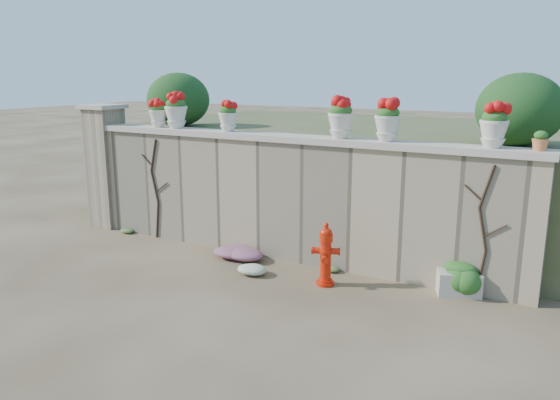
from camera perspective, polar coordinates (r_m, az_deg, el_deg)
The scene contains 21 objects.
ground at distance 8.05m, azimuth -5.75°, elevation -9.54°, with size 80.00×80.00×0.00m, color #4A3A25.
stone_wall at distance 9.20m, azimuth 0.52°, elevation -0.01°, with size 8.00×0.40×2.00m, color #9D8968.
wall_cap at distance 9.02m, azimuth 0.54°, elevation 6.50°, with size 8.10×0.52×0.10m, color #BDB2A0.
gate_pillar at distance 11.68m, azimuth -17.67°, elevation 3.48°, with size 0.72×0.72×2.48m.
raised_fill at distance 12.05m, azimuth 7.86°, elevation 3.01°, with size 9.00×6.00×2.00m, color #384C23.
back_shrub_left at distance 11.77m, azimuth -10.57°, elevation 10.28°, with size 1.30×1.30×1.10m, color #143814.
back_shrub_right at distance 9.12m, azimuth 23.79°, elevation 8.63°, with size 1.30×1.30×1.10m, color #143814.
vine_left at distance 10.55m, azimuth -12.91°, elevation 1.31°, with size 0.60×0.04×1.91m.
vine_right at distance 7.99m, azimuth 20.48°, elevation -2.96°, with size 0.60×0.04×1.91m.
fire_hydrant at distance 8.13m, azimuth 4.80°, elevation -5.66°, with size 0.41×0.29×0.96m.
planter_box at distance 8.24m, azimuth 18.23°, elevation -7.91°, with size 0.68×0.53×0.49m.
green_shrub at distance 8.20m, azimuth 18.34°, elevation -7.73°, with size 0.56×0.50×0.53m, color #1E5119.
magenta_clump at distance 9.35m, azimuth -4.15°, elevation -5.43°, with size 0.91×0.60×0.24m, color #B82493.
white_flowers at distance 8.68m, azimuth -3.27°, elevation -7.08°, with size 0.54×0.43×0.19m, color white.
urn_pot_0 at distance 10.55m, azimuth -12.64°, elevation 8.83°, with size 0.33×0.33×0.52m.
urn_pot_1 at distance 10.26m, azimuth -10.81°, elevation 9.16°, with size 0.41×0.41×0.65m.
urn_pot_2 at distance 9.58m, azimuth -5.46°, elevation 8.69°, with size 0.33×0.33×0.52m.
urn_pot_3 at distance 8.56m, azimuth 6.37°, elevation 8.49°, with size 0.40×0.40×0.63m.
urn_pot_4 at distance 8.30m, azimuth 11.18°, elevation 8.12°, with size 0.39×0.39×0.61m.
urn_pot_5 at distance 7.96m, azimuth 21.46°, elevation 7.22°, with size 0.38×0.38×0.60m.
terracotta_pot at distance 7.92m, azimuth 25.55°, elevation 5.51°, with size 0.21×0.21×0.25m.
Camera 1 is at (4.30, -6.06, 3.09)m, focal length 35.00 mm.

